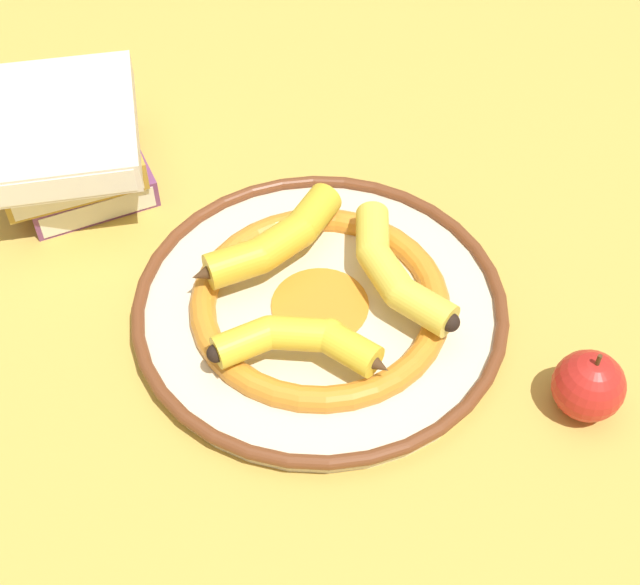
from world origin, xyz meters
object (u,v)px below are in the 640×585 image
object	(u,v)px
banana_a	(301,341)
apple	(588,386)
banana_b	(274,242)
decorative_bowl	(320,306)
book_stack	(69,145)
banana_c	(391,268)

from	to	relation	value
banana_a	apple	size ratio (longest dim) A/B	1.95
banana_b	banana_a	bearing A→B (deg)	-120.19
decorative_bowl	banana_a	bearing A→B (deg)	141.05
decorative_bowl	banana_a	size ratio (longest dim) A/B	2.46
decorative_bowl	book_stack	bearing A→B (deg)	29.22
banana_a	book_stack	distance (m)	0.38
book_stack	decorative_bowl	bearing A→B (deg)	37.71
banana_b	book_stack	bearing A→B (deg)	104.86
banana_c	book_stack	xyz separation A→B (m)	(0.31, 0.24, 0.00)
banana_a	banana_b	size ratio (longest dim) A/B	0.85
decorative_bowl	banana_a	world-z (taller)	banana_a
banana_b	book_stack	xyz separation A→B (m)	(0.23, 0.15, 0.00)
banana_a	banana_b	xyz separation A→B (m)	(0.13, -0.03, 0.00)
banana_a	apple	world-z (taller)	apple
banana_a	apple	bearing A→B (deg)	176.01
banana_a	decorative_bowl	bearing A→B (deg)	-99.57
banana_c	apple	world-z (taller)	apple
banana_c	decorative_bowl	bearing A→B (deg)	-99.28
decorative_bowl	apple	size ratio (longest dim) A/B	4.79
banana_a	banana_c	bearing A→B (deg)	-129.76
banana_a	book_stack	xyz separation A→B (m)	(0.36, 0.12, 0.01)
banana_b	banana_c	size ratio (longest dim) A/B	0.94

